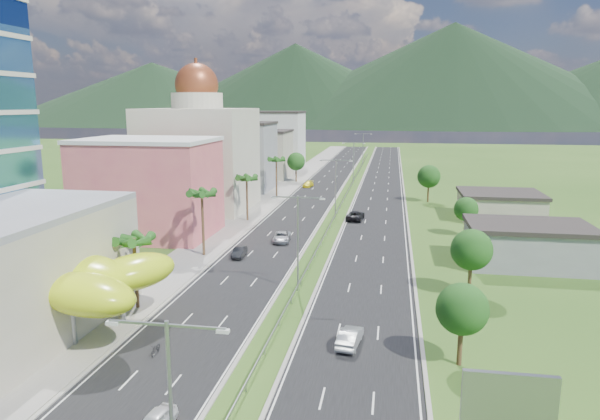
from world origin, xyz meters
The scene contains 35 objects.
ground centered at (0.00, 0.00, 0.00)m, with size 500.00×500.00×0.00m, color #2D5119.
road_left centered at (-7.50, 90.00, 0.02)m, with size 11.00×260.00×0.04m, color black.
road_right centered at (7.50, 90.00, 0.02)m, with size 11.00×260.00×0.04m, color black.
sidewalk_left centered at (-17.00, 90.00, 0.06)m, with size 7.00×260.00×0.12m, color gray.
median_guardrail centered at (0.00, 71.99, 0.62)m, with size 0.10×216.06×0.76m.
streetlight_median_a centered at (0.00, -25.00, 6.75)m, with size 6.04×0.25×11.00m.
streetlight_median_b centered at (0.00, 10.00, 6.75)m, with size 6.04×0.25×11.00m.
streetlight_median_c centered at (0.00, 50.00, 6.75)m, with size 6.04×0.25×11.00m.
streetlight_median_d centered at (0.00, 95.00, 6.75)m, with size 6.04×0.25×11.00m.
streetlight_median_e centered at (0.00, 140.00, 6.75)m, with size 6.04×0.25×11.00m.
lime_canopy centered at (-20.00, -4.00, 4.99)m, with size 18.00×15.00×7.40m.
pink_shophouse centered at (-28.00, 32.00, 7.50)m, with size 20.00×15.00×15.00m, color #CD5464.
domed_building centered at (-28.00, 55.00, 11.35)m, with size 20.00×20.00×28.70m.
midrise_grey centered at (-27.00, 80.00, 8.00)m, with size 16.00×15.00×16.00m, color gray.
midrise_beige centered at (-27.00, 102.00, 6.50)m, with size 16.00×15.00×13.00m, color #A29A85.
midrise_white centered at (-27.00, 125.00, 9.00)m, with size 16.00×15.00×18.00m, color silver.
billboard centered at (17.00, -18.00, 4.42)m, with size 5.20×0.35×6.20m.
shed_near centered at (28.00, 25.00, 2.50)m, with size 15.00×10.00×5.00m, color gray.
shed_far centered at (30.00, 55.00, 2.20)m, with size 14.00×12.00×4.40m, color #A29A85.
palm_tree_b centered at (-15.50, 2.00, 7.06)m, with size 3.60×3.60×8.10m.
palm_tree_c centered at (-15.50, 22.00, 8.50)m, with size 3.60×3.60×9.60m.
palm_tree_d centered at (-15.50, 45.00, 7.54)m, with size 3.60×3.60×8.60m.
palm_tree_e centered at (-15.50, 70.00, 8.31)m, with size 3.60×3.60×9.40m.
leafy_tree_lfar centered at (-15.50, 95.00, 5.58)m, with size 4.90×4.90×8.05m.
leafy_tree_ra centered at (16.00, -5.00, 4.78)m, with size 4.20×4.20×6.90m.
leafy_tree_rb centered at (19.00, 12.00, 5.18)m, with size 4.55×4.55×7.47m.
leafy_tree_rc centered at (22.00, 40.00, 4.37)m, with size 3.85×3.85×6.33m.
leafy_tree_rd centered at (18.00, 70.00, 5.58)m, with size 4.90×4.90×8.05m.
mountain_ridge centered at (60.00, 450.00, 0.00)m, with size 860.00×140.00×90.00m, color black, non-canonical shape.
car_dark_left centered at (-10.38, 22.07, 0.73)m, with size 1.46×4.17×1.38m, color black.
car_silver_mid_left centered at (-6.28, 31.25, 0.78)m, with size 2.45×5.31×1.47m, color #A1A3A9.
car_yellow_far_left centered at (-10.86, 86.53, 0.74)m, with size 1.95×4.80×1.39m, color yellow.
car_silver_right centered at (6.94, -3.01, 0.81)m, with size 1.63×4.68×1.54m, color #A4A8AB.
car_dark_far_right centered at (3.78, 49.06, 0.86)m, with size 2.72×5.89×1.64m, color black.
motorcycle centered at (-9.16, -7.46, 0.62)m, with size 0.55×1.81×1.15m, color black.
Camera 1 is at (10.08, -46.88, 20.88)m, focal length 32.00 mm.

